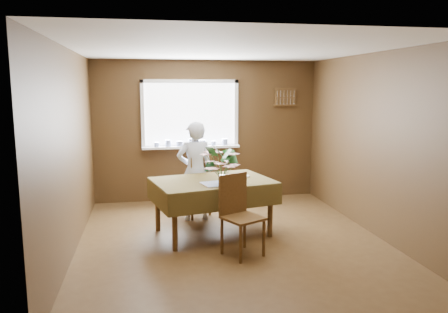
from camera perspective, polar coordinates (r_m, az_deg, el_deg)
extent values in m
plane|color=#473018|center=(5.96, 0.97, -10.85)|extent=(4.50, 4.50, 0.00)
plane|color=white|center=(5.62, 1.04, 13.85)|extent=(4.50, 4.50, 0.00)
plane|color=brown|center=(7.86, -2.25, 3.36)|extent=(4.00, 0.00, 4.00)
plane|color=brown|center=(3.52, 8.31, -3.86)|extent=(4.00, 0.00, 4.00)
plane|color=brown|center=(5.62, -19.41, 0.56)|extent=(0.00, 4.50, 4.50)
plane|color=brown|center=(6.36, 18.96, 1.52)|extent=(0.00, 4.50, 4.50)
cube|color=white|center=(7.78, -4.44, 5.50)|extent=(1.60, 0.01, 1.10)
cube|color=white|center=(7.76, -4.48, 9.78)|extent=(1.72, 0.06, 0.06)
cube|color=white|center=(7.83, -4.38, 1.26)|extent=(1.72, 0.06, 0.06)
cube|color=white|center=(7.73, -10.59, 5.35)|extent=(0.06, 0.06, 1.22)
cube|color=white|center=(7.90, 1.60, 5.58)|extent=(0.06, 0.06, 1.22)
cube|color=white|center=(7.76, -4.32, 1.26)|extent=(1.72, 0.20, 0.04)
cylinder|color=white|center=(7.69, -8.79, 1.56)|extent=(0.09, 0.09, 0.08)
cylinder|color=white|center=(7.70, -7.30, 1.73)|extent=(0.11, 0.11, 0.12)
cylinder|color=white|center=(7.71, -5.80, 1.69)|extent=(0.12, 0.12, 0.09)
cylinder|color=white|center=(7.73, -4.32, 1.86)|extent=(0.10, 0.10, 0.13)
cylinder|color=white|center=(7.75, -2.84, 1.81)|extent=(0.11, 0.11, 0.10)
cylinder|color=white|center=(7.78, -1.37, 1.75)|extent=(0.09, 0.09, 0.08)
cylinder|color=white|center=(7.81, 0.09, 1.92)|extent=(0.11, 0.11, 0.12)
cube|color=#53381B|center=(8.13, 8.01, 7.71)|extent=(0.40, 0.03, 0.30)
cube|color=#53381B|center=(8.12, 8.07, 8.77)|extent=(0.44, 0.04, 0.03)
cube|color=#53381B|center=(8.12, 8.02, 6.65)|extent=(0.44, 0.04, 0.03)
cylinder|color=#53381B|center=(5.51, -6.45, -8.66)|extent=(0.07, 0.07, 0.72)
cylinder|color=#53381B|center=(6.02, 6.05, -7.13)|extent=(0.07, 0.07, 0.72)
cylinder|color=#53381B|center=(6.30, -8.67, -6.45)|extent=(0.07, 0.07, 0.72)
cylinder|color=#53381B|center=(6.74, 2.55, -5.31)|extent=(0.07, 0.07, 0.72)
cube|color=#53381B|center=(6.01, -1.50, -3.38)|extent=(1.69, 1.31, 0.04)
cube|color=#3E3316|center=(6.01, -1.50, -3.14)|extent=(1.77, 1.38, 0.01)
cube|color=#3E3316|center=(5.56, 0.54, -5.68)|extent=(1.54, 0.35, 0.28)
cube|color=#3E3316|center=(6.53, -3.22, -3.48)|extent=(1.54, 0.35, 0.28)
cube|color=#3E3316|center=(5.81, -8.75, -5.16)|extent=(0.24, 1.04, 0.28)
cube|color=#3E3316|center=(6.36, 5.11, -3.83)|extent=(0.24, 1.04, 0.28)
cube|color=#519BE7|center=(5.78, -0.58, -3.53)|extent=(0.51, 0.42, 0.01)
cylinder|color=#53381B|center=(7.26, -3.84, -5.30)|extent=(0.04, 0.04, 0.46)
cylinder|color=#53381B|center=(7.03, -6.15, -5.80)|extent=(0.04, 0.04, 0.46)
cylinder|color=#53381B|center=(6.99, -1.86, -5.84)|extent=(0.04, 0.04, 0.46)
cylinder|color=#53381B|center=(6.76, -4.19, -6.40)|extent=(0.04, 0.04, 0.46)
cube|color=#53381B|center=(6.95, -4.03, -3.86)|extent=(0.60, 0.60, 0.03)
cube|color=#53381B|center=(6.74, -2.95, -1.88)|extent=(0.38, 0.27, 0.52)
cylinder|color=#53381B|center=(5.16, 2.19, -11.43)|extent=(0.04, 0.04, 0.45)
cylinder|color=#53381B|center=(5.38, 5.22, -10.58)|extent=(0.04, 0.04, 0.45)
cylinder|color=#53381B|center=(5.42, -0.27, -10.37)|extent=(0.04, 0.04, 0.45)
cylinder|color=#53381B|center=(5.63, 2.71, -9.63)|extent=(0.04, 0.04, 0.45)
cube|color=#53381B|center=(5.32, 2.48, -8.05)|extent=(0.57, 0.57, 0.03)
cube|color=#53381B|center=(5.39, 1.17, -4.86)|extent=(0.39, 0.22, 0.50)
imported|color=white|center=(6.67, -3.79, -1.91)|extent=(0.58, 0.39, 1.52)
cylinder|color=white|center=(5.75, -0.26, -3.00)|extent=(0.10, 0.10, 0.12)
cylinder|color=#33662D|center=(5.73, -0.26, -2.05)|extent=(0.06, 0.06, 0.09)
cylinder|color=white|center=(6.25, 2.22, -2.54)|extent=(0.33, 0.33, 0.01)
cube|color=silver|center=(5.92, 1.05, -3.18)|extent=(0.16, 0.21, 0.00)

